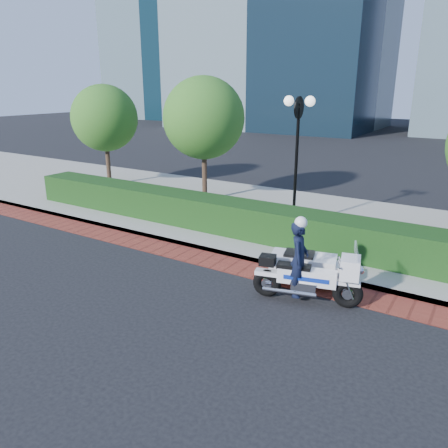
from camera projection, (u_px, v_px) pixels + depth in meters
The scene contains 8 objects.
ground at pixel (173, 278), 11.05m from camera, with size 120.00×120.00×0.00m, color black.
brick_strip at pixel (207, 259), 12.26m from camera, with size 60.00×1.00×0.01m, color maroon.
sidewalk at pixel (276, 217), 15.87m from camera, with size 60.00×8.00×0.15m, color gray.
hedge_main at pixel (244, 219), 13.76m from camera, with size 18.00×1.20×1.00m, color black.
lamppost at pixel (297, 142), 13.84m from camera, with size 1.02×0.70×4.21m.
tree_a at pixel (105, 118), 19.87m from camera, with size 3.00×3.00×4.58m.
tree_b at pixel (204, 118), 17.02m from camera, with size 3.20×3.20×4.89m.
police_motorcycle at pixel (305, 267), 10.01m from camera, with size 2.45×1.77×1.99m.
Camera 1 is at (6.46, -7.88, 4.68)m, focal length 35.00 mm.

